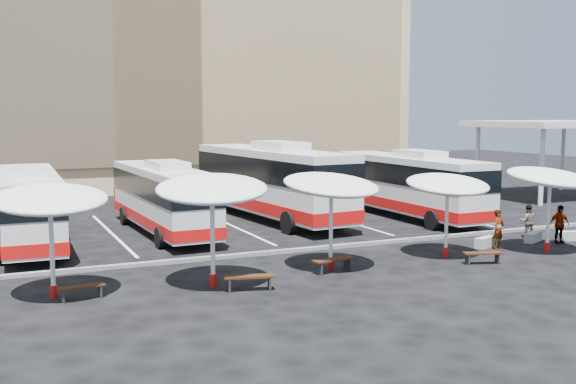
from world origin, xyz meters
name	(u,v)px	position (x,y,z in m)	size (l,w,h in m)	color
ground	(296,255)	(0.00, 0.00, 0.00)	(120.00, 120.00, 0.00)	black
sandstone_building	(132,28)	(0.00, 31.87, 12.63)	(42.00, 18.25, 29.60)	tan
service_canopy	(555,126)	(24.00, 10.00, 4.87)	(10.00, 8.00, 5.20)	silver
curb_divider	(291,251)	(0.00, 0.50, 0.07)	(34.00, 0.25, 0.15)	black
bay_lines	(231,225)	(0.00, 8.00, 0.01)	(24.15, 12.00, 0.01)	white
bus_0	(30,204)	(-9.68, 6.59, 1.80)	(2.82, 11.17, 3.53)	silver
bus_1	(162,196)	(-3.70, 7.22, 1.80)	(2.86, 11.15, 3.52)	silver
bus_2	(270,179)	(2.63, 8.96, 2.17)	(4.11, 13.60, 4.25)	silver
bus_3	(408,183)	(9.76, 6.41, 1.92)	(2.84, 11.86, 3.76)	silver
sunshade_0	(50,200)	(-9.59, -2.79, 3.10)	(3.51, 3.55, 3.64)	silver
sunshade_1	(212,189)	(-4.63, -3.47, 3.26)	(4.60, 4.64, 3.84)	silver
sunshade_2	(331,185)	(0.08, -2.88, 3.12)	(4.22, 4.26, 3.67)	silver
sunshade_3	(448,185)	(5.33, -2.80, 2.90)	(3.65, 3.68, 3.42)	silver
sunshade_4	(550,178)	(9.71, -3.80, 3.09)	(4.25, 4.28, 3.64)	silver
wood_bench_0	(81,289)	(-8.82, -3.29, 0.33)	(1.46, 0.53, 0.44)	black
wood_bench_1	(249,279)	(-3.71, -4.45, 0.38)	(1.69, 0.84, 0.50)	black
wood_bench_2	(333,262)	(-0.04, -3.32, 0.39)	(1.70, 0.71, 0.51)	black
wood_bench_3	(483,255)	(5.79, -4.46, 0.35)	(1.53, 0.81, 0.45)	black
conc_bench_0	(486,242)	(8.08, -1.95, 0.22)	(1.18, 0.39, 0.44)	gray
conc_bench_1	(533,237)	(10.82, -1.87, 0.21)	(1.13, 0.38, 0.43)	gray
conc_bench_2	(569,236)	(12.56, -2.24, 0.21)	(1.11, 0.37, 0.42)	gray
passenger_0	(498,229)	(8.32, -2.43, 0.84)	(0.61, 0.40, 1.68)	black
passenger_1	(528,221)	(11.37, -0.98, 0.77)	(0.75, 0.58, 1.53)	black
passenger_2	(560,224)	(11.61, -2.59, 0.85)	(1.00, 0.42, 1.71)	black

